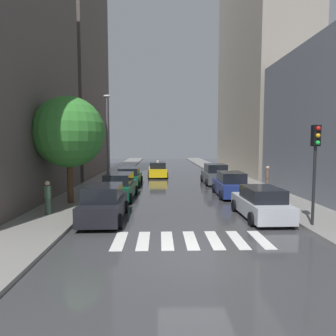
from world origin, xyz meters
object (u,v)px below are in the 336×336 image
(taxi_midroad, at_px, (158,170))
(pedestrian_foreground, at_px, (48,197))
(traffic_light_right_corner, at_px, (315,153))
(parked_car_right_nearest, at_px, (261,203))
(parked_car_left_second, at_px, (120,187))
(parked_car_right_third, at_px, (215,175))
(parked_car_left_third, at_px, (129,177))
(parked_car_left_nearest, at_px, (104,204))
(street_tree_left, at_px, (69,132))
(parked_car_right_second, at_px, (231,185))
(pedestrian_by_kerb, at_px, (267,177))
(lamp_post_left, at_px, (107,134))

(taxi_midroad, xyz_separation_m, pedestrian_foreground, (-5.33, -17.24, 0.26))
(traffic_light_right_corner, bearing_deg, parked_car_right_nearest, 133.21)
(parked_car_left_second, bearing_deg, parked_car_right_third, -45.46)
(parked_car_left_third, height_order, parked_car_right_third, parked_car_right_third)
(parked_car_left_nearest, distance_m, street_tree_left, 5.62)
(parked_car_left_third, distance_m, street_tree_left, 9.32)
(parked_car_left_nearest, distance_m, taxi_midroad, 18.07)
(parked_car_right_second, bearing_deg, pedestrian_by_kerb, -55.63)
(parked_car_right_second, bearing_deg, parked_car_left_second, 97.04)
(lamp_post_left, bearing_deg, parked_car_right_second, -28.38)
(street_tree_left, bearing_deg, pedestrian_by_kerb, 19.92)
(parked_car_left_second, height_order, taxi_midroad, taxi_midroad)
(parked_car_right_nearest, bearing_deg, pedestrian_by_kerb, -22.73)
(taxi_midroad, bearing_deg, parked_car_right_nearest, -165.50)
(street_tree_left, bearing_deg, parked_car_left_nearest, -53.48)
(pedestrian_foreground, relative_size, lamp_post_left, 0.22)
(parked_car_left_nearest, distance_m, pedestrian_by_kerb, 13.82)
(parked_car_left_third, bearing_deg, pedestrian_by_kerb, -106.21)
(pedestrian_foreground, height_order, pedestrian_by_kerb, pedestrian_by_kerb)
(parked_car_left_second, relative_size, street_tree_left, 0.77)
(parked_car_right_second, relative_size, street_tree_left, 0.72)
(parked_car_left_third, relative_size, taxi_midroad, 1.06)
(parked_car_right_third, distance_m, taxi_midroad, 7.50)
(parked_car_left_second, xyz_separation_m, parked_car_right_second, (7.55, 0.76, -0.01))
(parked_car_right_second, distance_m, traffic_light_right_corner, 8.42)
(parked_car_left_nearest, distance_m, parked_car_left_second, 5.48)
(parked_car_left_nearest, distance_m, parked_car_right_nearest, 7.62)
(parked_car_right_second, height_order, traffic_light_right_corner, traffic_light_right_corner)
(parked_car_left_second, height_order, lamp_post_left, lamp_post_left)
(pedestrian_by_kerb, bearing_deg, parked_car_left_nearest, 155.76)
(parked_car_left_third, height_order, pedestrian_by_kerb, pedestrian_by_kerb)
(parked_car_left_second, distance_m, parked_car_right_third, 10.39)
(parked_car_left_second, xyz_separation_m, lamp_post_left, (-1.73, 5.78, 3.65))
(lamp_post_left, bearing_deg, pedestrian_by_kerb, -12.57)
(parked_car_left_third, height_order, parked_car_right_second, parked_car_right_second)
(parked_car_right_third, relative_size, pedestrian_foreground, 2.72)
(parked_car_left_nearest, height_order, street_tree_left, street_tree_left)
(parked_car_right_second, height_order, pedestrian_foreground, pedestrian_foreground)
(parked_car_left_third, xyz_separation_m, parked_car_right_second, (7.52, -5.47, 0.05))
(parked_car_right_third, distance_m, pedestrian_by_kerb, 5.23)
(parked_car_left_second, relative_size, parked_car_left_third, 1.01)
(pedestrian_foreground, bearing_deg, traffic_light_right_corner, 156.17)
(street_tree_left, bearing_deg, parked_car_right_third, 41.16)
(pedestrian_by_kerb, bearing_deg, taxi_midroad, 70.02)
(parked_car_right_third, relative_size, traffic_light_right_corner, 1.06)
(parked_car_left_nearest, xyz_separation_m, lamp_post_left, (-1.72, 11.26, 3.65))
(pedestrian_by_kerb, bearing_deg, street_tree_left, 138.03)
(parked_car_left_third, xyz_separation_m, street_tree_left, (-2.66, -8.19, 3.57))
(parked_car_left_third, xyz_separation_m, pedestrian_foreground, (-2.94, -11.06, 0.28))
(parked_car_left_nearest, bearing_deg, parked_car_right_second, -51.57)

